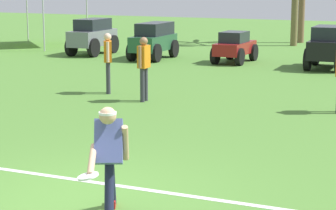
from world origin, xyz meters
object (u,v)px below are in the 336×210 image
(teammate_near_sideline, at_px, (144,63))
(teammate_deep, at_px, (108,57))
(parked_car_slot_a, at_px, (93,36))
(frisbee_thrower, at_px, (109,155))
(frisbee_in_flight, at_px, (88,176))
(parked_car_slot_b, at_px, (154,39))
(parked_car_slot_c, at_px, (235,47))
(parked_car_slot_d, at_px, (327,46))

(teammate_near_sideline, distance_m, teammate_deep, 1.49)
(teammate_near_sideline, xyz_separation_m, parked_car_slot_a, (-6.43, 8.12, -0.20))
(frisbee_thrower, bearing_deg, frisbee_in_flight, -81.81)
(parked_car_slot_a, xyz_separation_m, parked_car_slot_b, (2.83, -0.30, -0.02))
(parked_car_slot_a, bearing_deg, teammate_near_sideline, -51.60)
(parked_car_slot_a, distance_m, parked_car_slot_b, 2.84)
(parked_car_slot_b, xyz_separation_m, parked_car_slot_c, (3.06, 0.30, -0.16))
(frisbee_thrower, xyz_separation_m, parked_car_slot_d, (-0.46, 15.10, -0.06))
(parked_car_slot_a, relative_size, parked_car_slot_b, 0.97)
(teammate_deep, height_order, parked_car_slot_a, teammate_deep)
(teammate_near_sideline, relative_size, parked_car_slot_d, 0.65)
(teammate_near_sideline, relative_size, parked_car_slot_a, 0.66)
(frisbee_thrower, height_order, teammate_near_sideline, teammate_near_sideline)
(frisbee_thrower, distance_m, teammate_deep, 9.05)
(teammate_near_sideline, bearing_deg, frisbee_in_flight, -67.08)
(frisbee_thrower, relative_size, parked_car_slot_d, 0.59)
(teammate_deep, relative_size, parked_car_slot_d, 0.65)
(frisbee_thrower, distance_m, frisbee_in_flight, 0.64)
(frisbee_thrower, distance_m, parked_car_slot_d, 15.10)
(frisbee_thrower, xyz_separation_m, teammate_near_sideline, (-3.21, 7.19, 0.14))
(frisbee_in_flight, bearing_deg, teammate_deep, 118.94)
(frisbee_thrower, relative_size, teammate_near_sideline, 0.91)
(parked_car_slot_c, bearing_deg, parked_car_slot_a, 179.99)
(frisbee_in_flight, xyz_separation_m, teammate_deep, (-4.67, 8.44, 0.22))
(teammate_deep, bearing_deg, parked_car_slot_a, 124.09)
(frisbee_thrower, bearing_deg, parked_car_slot_d, 91.74)
(teammate_near_sideline, xyz_separation_m, teammate_deep, (-1.36, 0.62, 0.00))
(frisbee_in_flight, bearing_deg, teammate_near_sideline, 112.92)
(parked_car_slot_a, height_order, parked_car_slot_b, parked_car_slot_a)
(teammate_near_sideline, distance_m, parked_car_slot_d, 8.38)
(frisbee_in_flight, height_order, teammate_deep, teammate_deep)
(frisbee_in_flight, bearing_deg, frisbee_thrower, 98.19)
(frisbee_in_flight, height_order, parked_car_slot_c, parked_car_slot_c)
(frisbee_thrower, xyz_separation_m, parked_car_slot_b, (-6.82, 15.01, -0.08))
(parked_car_slot_a, bearing_deg, frisbee_thrower, -57.77)
(frisbee_in_flight, bearing_deg, parked_car_slot_a, 121.43)
(teammate_near_sideline, height_order, parked_car_slot_a, teammate_near_sideline)
(parked_car_slot_b, relative_size, parked_car_slot_d, 1.02)
(parked_car_slot_d, bearing_deg, frisbee_thrower, -88.26)
(teammate_deep, bearing_deg, parked_car_slot_c, 83.79)
(frisbee_thrower, height_order, parked_car_slot_c, frisbee_thrower)
(frisbee_thrower, relative_size, parked_car_slot_b, 0.58)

